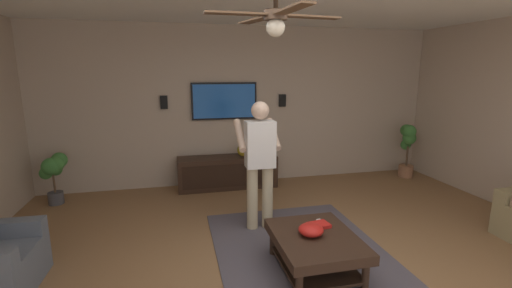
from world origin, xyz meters
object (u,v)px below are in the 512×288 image
at_px(remote_white, 322,222).
at_px(vase_round, 243,150).
at_px(wall_speaker_left, 282,100).
at_px(coffee_table, 315,245).
at_px(tv, 224,101).
at_px(potted_plant_short, 54,170).
at_px(wall_speaker_right, 164,102).
at_px(ceiling_fan, 275,19).
at_px(book, 319,225).
at_px(media_console, 228,172).
at_px(person_standing, 260,158).
at_px(bowl, 311,230).
at_px(potted_plant_tall, 408,144).

distance_m(remote_white, vase_round, 2.56).
bearing_deg(wall_speaker_left, vase_round, 109.81).
relative_size(coffee_table, remote_white, 6.67).
bearing_deg(wall_speaker_left, tv, 90.71).
xyz_separation_m(potted_plant_short, vase_round, (0.15, -2.93, 0.13)).
bearing_deg(potted_plant_short, wall_speaker_right, -75.37).
bearing_deg(remote_white, ceiling_fan, -81.08).
relative_size(potted_plant_short, book, 3.58).
bearing_deg(media_console, wall_speaker_right, -104.05).
xyz_separation_m(person_standing, bowl, (-1.11, -0.25, -0.48)).
height_order(bowl, vase_round, vase_round).
bearing_deg(tv, wall_speaker_left, 90.71).
relative_size(media_console, potted_plant_tall, 1.67).
distance_m(potted_plant_short, wall_speaker_left, 3.85).
bearing_deg(book, media_console, 94.00).
xyz_separation_m(tv, remote_white, (-2.79, -0.63, -1.07)).
distance_m(media_console, potted_plant_short, 2.67).
xyz_separation_m(media_console, ceiling_fan, (-2.80, -0.02, 2.16)).
xyz_separation_m(bowl, vase_round, (2.75, 0.14, 0.20)).
xyz_separation_m(media_console, tv, (0.24, 0.00, 1.21)).
bearing_deg(coffee_table, wall_speaker_right, 25.88).
relative_size(coffee_table, media_console, 0.59).
height_order(wall_speaker_left, ceiling_fan, ceiling_fan).
height_order(bowl, wall_speaker_left, wall_speaker_left).
bearing_deg(person_standing, book, -156.80).
relative_size(potted_plant_short, vase_round, 3.58).
height_order(potted_plant_tall, vase_round, potted_plant_tall).
relative_size(remote_white, ceiling_fan, 0.12).
xyz_separation_m(potted_plant_tall, book, (-2.45, 2.84, -0.23)).
xyz_separation_m(remote_white, book, (-0.07, 0.07, 0.01)).
relative_size(tv, book, 5.15).
bearing_deg(book, potted_plant_tall, 32.48).
bearing_deg(person_standing, remote_white, -151.87).
bearing_deg(tv, coffee_table, 8.68).
bearing_deg(bowl, potted_plant_tall, -48.96).
bearing_deg(coffee_table, potted_plant_tall, -48.37).
xyz_separation_m(potted_plant_short, remote_white, (-2.38, -3.29, -0.12)).
bearing_deg(media_console, wall_speaker_left, 103.53).
bearing_deg(media_console, person_standing, 5.64).
distance_m(potted_plant_short, ceiling_fan, 4.20).
bearing_deg(ceiling_fan, wall_speaker_right, 18.66).
height_order(coffee_table, potted_plant_tall, potted_plant_tall).
height_order(bowl, wall_speaker_right, wall_speaker_right).
bearing_deg(tv, media_console, 0.00).
xyz_separation_m(coffee_table, ceiling_fan, (-0.01, 0.45, 2.14)).
distance_m(bowl, wall_speaker_right, 3.51).
bearing_deg(wall_speaker_right, media_console, -104.05).
height_order(tv, remote_white, tv).
distance_m(person_standing, vase_round, 1.67).
bearing_deg(coffee_table, remote_white, -35.85).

